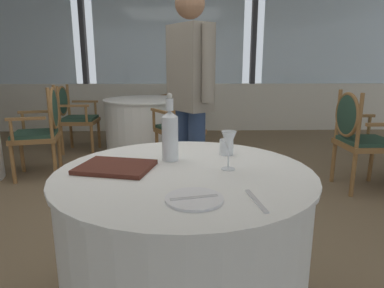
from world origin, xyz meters
name	(u,v)px	position (x,y,z in m)	size (l,w,h in m)	color
ground_plane	(155,214)	(0.00, 0.00, 0.00)	(12.38, 12.38, 0.00)	#756047
window_wall_far	(170,71)	(0.00, 3.57, 1.08)	(9.52, 0.14, 2.70)	silver
foreground_table	(185,243)	(0.24, -1.09, 0.37)	(1.17, 1.17, 0.73)	white
side_plate	(194,199)	(0.27, -1.43, 0.74)	(0.21, 0.21, 0.01)	white
butter_knife	(194,198)	(0.27, -1.43, 0.74)	(0.17, 0.02, 0.00)	silver
dinner_fork	(256,201)	(0.49, -1.44, 0.73)	(0.20, 0.02, 0.00)	silver
water_bottle	(170,134)	(0.17, -0.92, 0.87)	(0.08, 0.08, 0.34)	white
wine_glass	(229,143)	(0.44, -1.08, 0.86)	(0.07, 0.07, 0.18)	white
water_tumbler	(226,147)	(0.47, -0.82, 0.77)	(0.07, 0.07, 0.08)	white
menu_book	(116,167)	(-0.08, -1.06, 0.74)	(0.33, 0.25, 0.02)	#512319
background_table_0	(147,125)	(-0.27, 2.08, 0.37)	(1.15, 1.15, 0.73)	white
dining_chair_0_0	(183,122)	(0.24, 1.22, 0.55)	(0.65, 0.63, 0.93)	olive
dining_chair_0_1	(182,104)	(0.21, 2.95, 0.55)	(0.65, 0.63, 0.92)	olive
dining_chair_0_2	(73,113)	(-1.28, 2.07, 0.54)	(0.48, 0.54, 0.92)	olive
dining_chair_1_1	(358,133)	(1.91, 0.54, 0.56)	(0.48, 0.54, 0.96)	olive
dining_chair_2_1	(43,125)	(-1.26, 1.03, 0.56)	(0.55, 0.60, 0.97)	olive
diner_person_0	(190,91)	(0.29, 0.06, 1.00)	(0.37, 0.45, 1.74)	#334770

